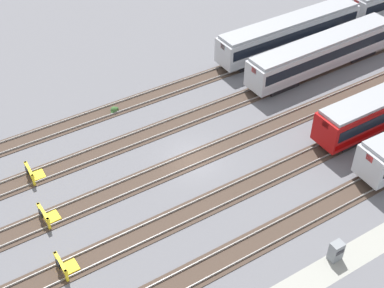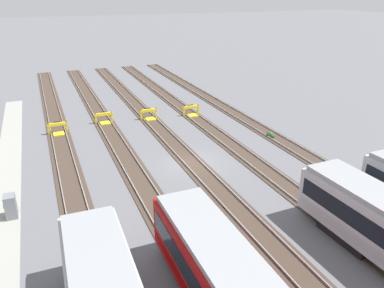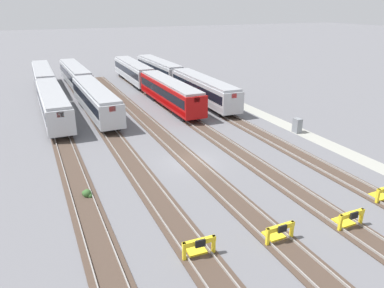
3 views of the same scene
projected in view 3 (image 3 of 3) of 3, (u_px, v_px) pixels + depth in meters
ground_plane at (191, 162)px, 33.84m from camera, size 400.00×400.00×0.00m
service_walkway at (318, 140)px, 39.36m from camera, size 54.00×2.00×0.01m
rail_track_nearest at (283, 146)px, 37.63m from camera, size 90.00×2.23×0.21m
rail_track_near_inner at (240, 153)px, 35.73m from camera, size 90.00×2.24×0.21m
rail_track_middle at (191, 162)px, 33.83m from camera, size 90.00×2.24×0.21m
rail_track_far_inner at (138, 171)px, 31.92m from camera, size 90.00×2.23×0.21m
rail_track_farthest at (77, 182)px, 30.02m from camera, size 90.00×2.23×0.21m
subway_car_front_row_leftmost at (96, 100)px, 47.30m from camera, size 18.06×3.25×3.70m
subway_car_front_row_left_inner at (53, 104)px, 45.37m from camera, size 18.02×2.98×3.70m
subway_car_front_row_centre at (133, 71)px, 67.03m from camera, size 18.04×3.09×3.70m
subway_car_front_row_right_inner at (159, 69)px, 69.15m from camera, size 18.02×2.99×3.70m
subway_car_front_row_rightmost at (170, 93)px, 51.09m from camera, size 18.00×2.85×3.70m
subway_car_back_row_leftmost at (43, 77)px, 61.47m from camera, size 18.02×2.94×3.70m
subway_car_back_row_centre at (203, 89)px, 53.02m from camera, size 18.05×3.19×3.70m
subway_car_back_row_rightmost at (75, 75)px, 63.54m from camera, size 18.06×3.21×3.70m
bumper_stop_nearest_track at (384, 193)px, 27.24m from camera, size 1.35×2.00×1.22m
bumper_stop_near_inner_track at (348, 219)px, 23.99m from camera, size 1.36×2.00×1.22m
bumper_stop_middle_track at (277, 232)px, 22.60m from camera, size 1.37×2.01×1.22m
bumper_stop_far_inner_track at (197, 247)px, 21.26m from camera, size 1.36×2.01×1.22m
electrical_cabinet at (297, 126)px, 41.35m from camera, size 0.90×0.73×1.60m
weed_clump at (87, 194)px, 27.73m from camera, size 0.92×0.70×0.64m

